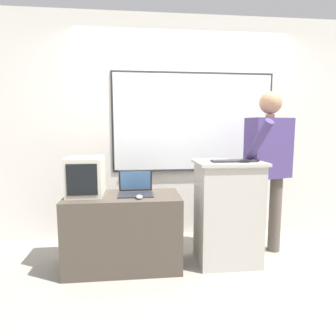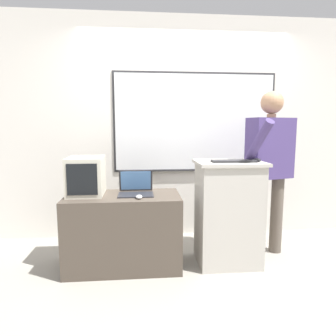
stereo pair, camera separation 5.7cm
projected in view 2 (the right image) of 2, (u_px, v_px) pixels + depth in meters
The scene contains 10 objects.
ground_plane at pixel (204, 281), 2.66m from camera, with size 30.00×30.00×0.00m, color gray.
back_wall at pixel (185, 128), 3.74m from camera, with size 6.40×0.17×2.68m.
lectern_podium at pixel (228, 213), 2.97m from camera, with size 0.65×0.50×1.03m.
side_desk at pixel (124, 231), 2.92m from camera, with size 1.09×0.57×0.71m.
person_presenter at pixel (270, 161), 3.11m from camera, with size 0.65×0.65×1.72m.
laptop at pixel (136, 187), 2.92m from camera, with size 0.33×0.29×0.23m.
wireless_keyboard at pixel (234, 161), 2.84m from camera, with size 0.42×0.14×0.02m.
computer_mouse_by_laptop at pixel (139, 197), 2.72m from camera, with size 0.06×0.10×0.03m.
computer_mouse_by_keyboard at pixel (257, 160), 2.87m from camera, with size 0.06×0.10×0.03m.
crt_monitor at pixel (86, 176), 2.87m from camera, with size 0.33×0.41×0.36m.
Camera 2 is at (-0.55, -2.46, 1.36)m, focal length 32.00 mm.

